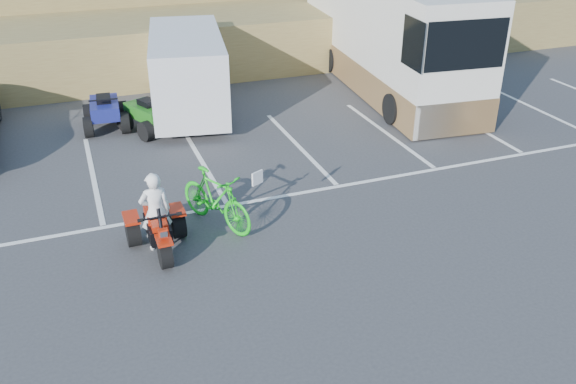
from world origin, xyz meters
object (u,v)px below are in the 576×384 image
object	(u,v)px
rv_motorhome	(386,40)
quad_atv_green	(151,131)
rider	(156,212)
cargo_trailer	(188,71)
green_dirt_bike	(216,199)
quad_atv_blue	(108,128)
red_trike_atv	(161,251)

from	to	relation	value
rv_motorhome	quad_atv_green	world-z (taller)	rv_motorhome
rider	cargo_trailer	size ratio (longest dim) A/B	0.30
green_dirt_bike	rv_motorhome	size ratio (longest dim) A/B	0.20
rv_motorhome	quad_atv_blue	size ratio (longest dim) A/B	6.16
red_trike_atv	rider	xyz separation A→B (m)	(-0.00, 0.15, 0.82)
cargo_trailer	green_dirt_bike	bearing A→B (deg)	-87.83
rider	green_dirt_bike	world-z (taller)	rider
rv_motorhome	quad_atv_green	size ratio (longest dim) A/B	6.39
cargo_trailer	rider	bearing A→B (deg)	-96.88
green_dirt_bike	quad_atv_green	world-z (taller)	green_dirt_bike
rider	quad_atv_green	size ratio (longest dim) A/B	1.02
rider	quad_atv_green	distance (m)	6.40
green_dirt_bike	red_trike_atv	bearing A→B (deg)	178.28
rider	quad_atv_blue	distance (m)	7.02
quad_atv_green	green_dirt_bike	bearing A→B (deg)	-110.46
quad_atv_green	rv_motorhome	bearing A→B (deg)	-14.83
rv_motorhome	cargo_trailer	bearing A→B (deg)	-171.88
cargo_trailer	rv_motorhome	size ratio (longest dim) A/B	0.53
red_trike_atv	rv_motorhome	world-z (taller)	rv_motorhome
red_trike_atv	cargo_trailer	world-z (taller)	cargo_trailer
rider	red_trike_atv	bearing A→B (deg)	90.00
cargo_trailer	rv_motorhome	distance (m)	6.92
green_dirt_bike	rv_motorhome	xyz separation A→B (m)	(7.87, 7.32, 0.96)
red_trike_atv	quad_atv_blue	distance (m)	7.12
quad_atv_green	rider	bearing A→B (deg)	-122.55
rv_motorhome	quad_atv_blue	world-z (taller)	rv_motorhome
green_dirt_bike	cargo_trailer	world-z (taller)	cargo_trailer
red_trike_atv	rider	size ratio (longest dim) A/B	0.97
red_trike_atv	quad_atv_blue	xyz separation A→B (m)	(-0.30, 7.11, 0.00)
rider	quad_atv_green	xyz separation A→B (m)	(0.84, 6.29, -0.82)
rider	cargo_trailer	world-z (taller)	cargo_trailer
red_trike_atv	rider	bearing A→B (deg)	90.00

